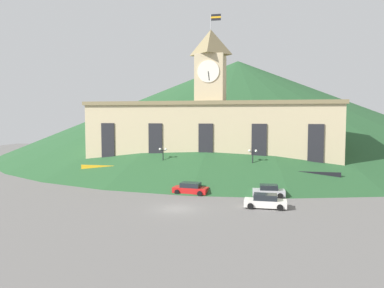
% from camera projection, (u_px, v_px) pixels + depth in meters
% --- Properties ---
extents(ground_plane, '(160.00, 160.00, 0.00)m').
position_uv_depth(ground_plane, '(177.00, 209.00, 39.94)').
color(ground_plane, '#605E5B').
extents(civic_building, '(40.36, 9.25, 26.04)m').
position_uv_depth(civic_building, '(210.00, 135.00, 60.71)').
color(civic_building, '#C6B289').
rests_on(civic_building, ground).
extents(banner_fence, '(37.77, 0.12, 2.40)m').
position_uv_depth(banner_fence, '(202.00, 177.00, 53.70)').
color(banner_fence, gold).
rests_on(banner_fence, ground).
extents(hillside_backdrop, '(125.07, 125.07, 25.35)m').
position_uv_depth(hillside_backdrop, '(238.00, 106.00, 106.27)').
color(hillside_backdrop, '#234C28').
rests_on(hillside_backdrop, ground).
extents(street_lamp_far_left, '(1.26, 0.36, 5.13)m').
position_uv_depth(street_lamp_far_left, '(163.00, 157.00, 55.78)').
color(street_lamp_far_left, black).
rests_on(street_lamp_far_left, ground).
extents(street_lamp_right, '(1.26, 0.36, 5.15)m').
position_uv_depth(street_lamp_right, '(253.00, 160.00, 52.99)').
color(street_lamp_right, black).
rests_on(street_lamp_right, ground).
extents(car_silver_hatch, '(4.01, 2.23, 1.50)m').
position_uv_depth(car_silver_hatch, '(269.00, 191.00, 45.83)').
color(car_silver_hatch, '#B7B7BC').
rests_on(car_silver_hatch, ground).
extents(car_red_sedan, '(4.55, 2.45, 1.45)m').
position_uv_depth(car_red_sedan, '(191.00, 189.00, 47.55)').
color(car_red_sedan, red).
rests_on(car_red_sedan, ground).
extents(car_white_taxi, '(4.51, 2.14, 1.50)m').
position_uv_depth(car_white_taxi, '(265.00, 201.00, 40.28)').
color(car_white_taxi, white).
rests_on(car_white_taxi, ground).
extents(pedestrian, '(0.46, 0.46, 1.85)m').
position_uv_depth(pedestrian, '(149.00, 179.00, 52.83)').
color(pedestrian, '#33567A').
rests_on(pedestrian, ground).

